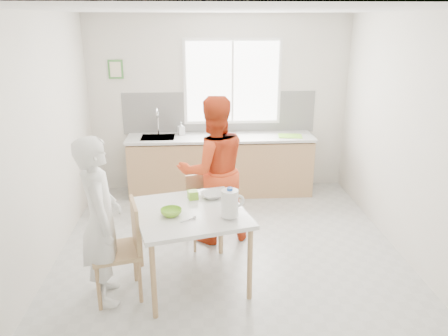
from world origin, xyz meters
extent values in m
plane|color=#B7B7B2|center=(0.00, 0.00, 0.00)|extent=(4.50, 4.50, 0.00)
plane|color=silver|center=(0.00, 2.25, 1.35)|extent=(4.00, 0.00, 4.00)
plane|color=silver|center=(0.00, -2.25, 1.35)|extent=(4.00, 0.00, 4.00)
plane|color=silver|center=(-2.00, 0.00, 1.35)|extent=(0.00, 4.50, 4.50)
plane|color=silver|center=(2.00, 0.00, 1.35)|extent=(0.00, 4.50, 4.50)
plane|color=white|center=(0.00, 0.00, 2.70)|extent=(4.50, 4.50, 0.00)
cube|color=white|center=(0.20, 2.23, 1.70)|extent=(1.50, 0.03, 1.30)
cube|color=white|center=(0.20, 2.21, 1.70)|extent=(1.40, 0.02, 1.20)
cube|color=white|center=(0.20, 2.21, 1.70)|extent=(0.03, 0.03, 1.20)
cube|color=white|center=(0.00, 2.24, 1.23)|extent=(3.00, 0.02, 0.65)
cube|color=#44883D|center=(-1.55, 2.23, 1.90)|extent=(0.22, 0.02, 0.28)
cube|color=beige|center=(-1.55, 2.22, 1.90)|extent=(0.16, 0.01, 0.22)
cube|color=tan|center=(0.00, 1.95, 0.43)|extent=(2.80, 0.60, 0.86)
cube|color=#3F3326|center=(0.00, 1.95, 0.05)|extent=(2.80, 0.54, 0.10)
cube|color=silver|center=(0.00, 1.95, 0.90)|extent=(2.84, 0.64, 0.04)
cube|color=#A5A5AA|center=(-0.95, 1.95, 0.91)|extent=(0.50, 0.40, 0.03)
cylinder|color=silver|center=(-0.95, 2.11, 1.10)|extent=(0.02, 0.02, 0.36)
torus|color=silver|center=(-0.95, 2.04, 1.28)|extent=(0.02, 0.18, 0.18)
cube|color=silver|center=(-0.44, -0.51, 0.79)|extent=(1.29, 1.29, 0.04)
cylinder|color=tan|center=(-0.77, -1.07, 0.37)|extent=(0.05, 0.05, 0.75)
cylinder|color=tan|center=(-1.00, -0.18, 0.37)|extent=(0.05, 0.05, 0.75)
cylinder|color=tan|center=(0.13, -0.84, 0.37)|extent=(0.05, 0.05, 0.75)
cylinder|color=tan|center=(-0.11, 0.06, 0.37)|extent=(0.05, 0.05, 0.75)
cube|color=tan|center=(-1.17, -0.70, 0.48)|extent=(0.55, 0.55, 0.04)
cube|color=tan|center=(-0.97, -0.65, 0.74)|extent=(0.14, 0.42, 0.47)
cylinder|color=tan|center=(-1.40, -0.56, 0.23)|extent=(0.04, 0.04, 0.46)
cylinder|color=tan|center=(-1.30, -0.93, 0.23)|extent=(0.04, 0.04, 0.46)
cylinder|color=tan|center=(-1.03, -0.46, 0.23)|extent=(0.04, 0.04, 0.46)
cylinder|color=tan|center=(-0.93, -0.83, 0.23)|extent=(0.04, 0.04, 0.46)
cube|color=tan|center=(-0.29, 0.30, 0.42)|extent=(0.47, 0.47, 0.04)
cube|color=tan|center=(-0.33, 0.47, 0.64)|extent=(0.37, 0.12, 0.41)
cylinder|color=tan|center=(-0.41, 0.10, 0.20)|extent=(0.03, 0.03, 0.40)
cylinder|color=tan|center=(-0.08, 0.18, 0.20)|extent=(0.03, 0.03, 0.40)
cylinder|color=tan|center=(-0.49, 0.42, 0.20)|extent=(0.03, 0.03, 0.40)
cylinder|color=tan|center=(-0.17, 0.51, 0.20)|extent=(0.03, 0.03, 0.40)
imported|color=white|center=(-1.27, -0.72, 0.83)|extent=(0.53, 0.68, 1.65)
imported|color=red|center=(-0.17, 0.45, 0.90)|extent=(1.01, 0.88, 1.79)
imported|color=#81C62D|center=(-0.62, -0.61, 0.85)|extent=(0.25, 0.25, 0.07)
imported|color=silver|center=(-0.21, -0.19, 0.84)|extent=(0.28, 0.28, 0.06)
cylinder|color=white|center=(-0.06, -0.70, 0.97)|extent=(0.16, 0.16, 0.26)
cylinder|color=blue|center=(-0.06, -0.70, 1.11)|extent=(0.05, 0.05, 0.03)
torus|color=white|center=(0.02, -0.70, 0.99)|extent=(0.13, 0.06, 0.12)
cube|color=#84C52D|center=(-0.41, -0.21, 0.86)|extent=(0.12, 0.12, 0.09)
cylinder|color=#A5A5AA|center=(-0.46, -0.74, 0.82)|extent=(0.14, 0.10, 0.01)
cube|color=#7FD531|center=(1.06, 1.87, 0.93)|extent=(0.38, 0.29, 0.01)
cylinder|color=black|center=(0.06, 2.00, 1.08)|extent=(0.07, 0.07, 0.32)
cylinder|color=black|center=(-0.11, 2.03, 1.07)|extent=(0.07, 0.07, 0.30)
cylinder|color=brown|center=(-0.06, 2.04, 1.00)|extent=(0.06, 0.06, 0.16)
imported|color=#999999|center=(-0.60, 2.06, 1.02)|extent=(0.12, 0.12, 0.21)
camera|label=1|loc=(-0.35, -4.48, 2.62)|focal=35.00mm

